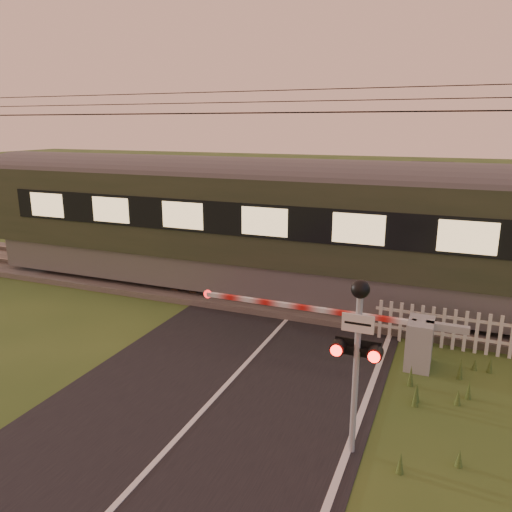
% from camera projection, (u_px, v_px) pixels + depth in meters
% --- Properties ---
extents(ground, '(160.00, 160.00, 0.00)m').
position_uv_depth(ground, '(203.00, 411.00, 9.29)').
color(ground, '#2D491C').
rests_on(ground, ground).
extents(road, '(6.00, 140.00, 0.03)m').
position_uv_depth(road, '(198.00, 418.00, 9.08)').
color(road, black).
rests_on(road, ground).
extents(track_bed, '(140.00, 3.40, 0.39)m').
position_uv_depth(track_bed, '(305.00, 299.00, 15.09)').
color(track_bed, '#47423D').
rests_on(track_bed, ground).
extents(overhead_wires, '(120.00, 0.62, 0.62)m').
position_uv_depth(overhead_wires, '(310.00, 104.00, 13.65)').
color(overhead_wires, black).
rests_on(overhead_wires, ground).
extents(boom_gate, '(6.29, 0.83, 1.11)m').
position_uv_depth(boom_gate, '(407.00, 339.00, 10.99)').
color(boom_gate, gray).
rests_on(boom_gate, ground).
extents(crossing_signal, '(0.75, 0.33, 2.94)m').
position_uv_depth(crossing_signal, '(358.00, 337.00, 7.63)').
color(crossing_signal, gray).
rests_on(crossing_signal, ground).
extents(picket_fence, '(3.92, 0.08, 1.00)m').
position_uv_depth(picket_fence, '(460.00, 330.00, 11.69)').
color(picket_fence, silver).
rests_on(picket_fence, ground).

